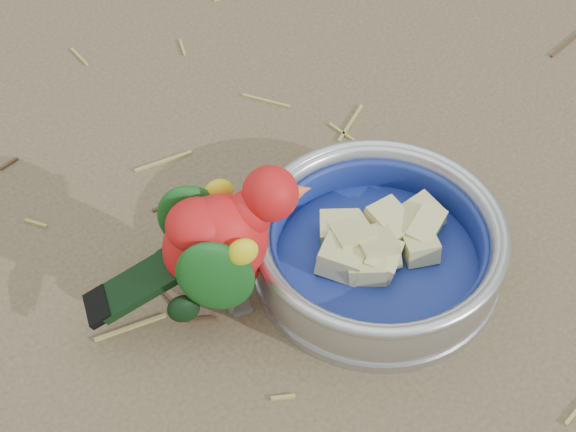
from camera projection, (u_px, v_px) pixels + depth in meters
ground at (357, 255)px, 0.84m from camera, size 60.00×60.00×0.00m
food_bowl at (376, 264)px, 0.82m from camera, size 0.23×0.23×0.02m
bowl_wall at (378, 243)px, 0.80m from camera, size 0.23×0.23×0.04m
fruit_wedges at (378, 248)px, 0.81m from camera, size 0.14×0.14×0.03m
lory_parrot at (221, 252)px, 0.75m from camera, size 0.20×0.14×0.15m
ground_debris at (309, 268)px, 0.83m from camera, size 0.90×0.80×0.01m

